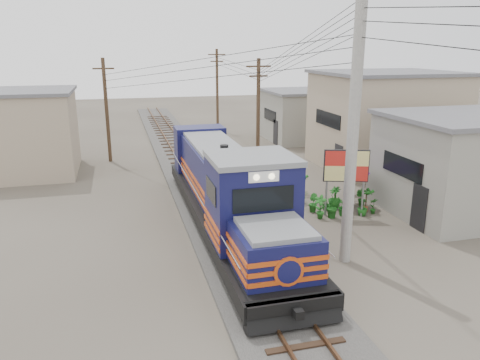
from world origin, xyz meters
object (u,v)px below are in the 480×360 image
object	(u,v)px
locomotive	(228,191)
billboard	(346,168)
market_umbrella	(350,168)
vendor	(351,181)

from	to	relation	value
locomotive	billboard	bearing A→B (deg)	2.54
market_umbrella	vendor	size ratio (longest dim) A/B	1.75
market_umbrella	vendor	world-z (taller)	market_umbrella
vendor	locomotive	bearing A→B (deg)	4.87
market_umbrella	vendor	xyz separation A→B (m)	(0.96, 1.57, -1.21)
locomotive	vendor	xyz separation A→B (m)	(7.54, 3.15, -1.00)
locomotive	billboard	world-z (taller)	locomotive
market_umbrella	vendor	bearing A→B (deg)	58.61
locomotive	market_umbrella	size ratio (longest dim) A/B	6.18
billboard	locomotive	bearing A→B (deg)	-159.84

